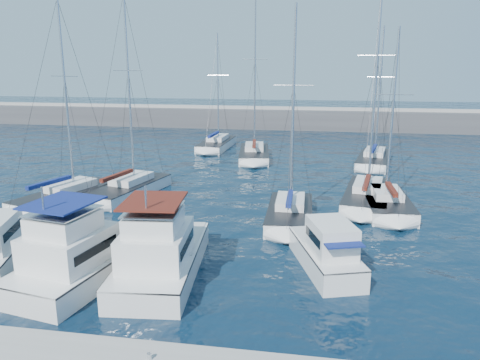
% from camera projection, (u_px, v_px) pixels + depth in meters
% --- Properties ---
extents(ground, '(220.00, 220.00, 0.00)m').
position_uv_depth(ground, '(217.00, 252.00, 26.76)').
color(ground, black).
rests_on(ground, ground).
extents(breakwater, '(160.00, 6.00, 4.45)m').
position_uv_depth(breakwater, '(284.00, 121.00, 76.22)').
color(breakwater, '#424244').
rests_on(breakwater, ground).
extents(dock_cleat_centre, '(0.16, 0.16, 0.25)m').
position_uv_depth(dock_cleat_centre, '(149.00, 356.00, 16.06)').
color(dock_cleat_centre, silver).
rests_on(dock_cleat_centre, dock).
extents(motor_yacht_port_inner, '(5.19, 8.91, 4.69)m').
position_uv_depth(motor_yacht_port_inner, '(80.00, 259.00, 23.04)').
color(motor_yacht_port_inner, silver).
rests_on(motor_yacht_port_inner, ground).
extents(motor_yacht_stbd_inner, '(4.42, 9.18, 4.69)m').
position_uv_depth(motor_yacht_stbd_inner, '(160.00, 256.00, 23.39)').
color(motor_yacht_stbd_inner, silver).
rests_on(motor_yacht_stbd_inner, ground).
extents(motor_yacht_stbd_outer, '(4.12, 6.66, 3.20)m').
position_uv_depth(motor_yacht_stbd_outer, '(327.00, 253.00, 24.17)').
color(motor_yacht_stbd_outer, silver).
rests_on(motor_yacht_stbd_outer, ground).
extents(sailboat_mid_a, '(5.60, 9.16, 15.25)m').
position_uv_depth(sailboat_mid_a, '(67.00, 196.00, 35.87)').
color(sailboat_mid_a, silver).
rests_on(sailboat_mid_a, ground).
extents(sailboat_mid_b, '(4.84, 8.97, 15.86)m').
position_uv_depth(sailboat_mid_b, '(129.00, 189.00, 37.99)').
color(sailboat_mid_b, silver).
rests_on(sailboat_mid_b, ground).
extents(sailboat_mid_c, '(3.07, 7.49, 14.48)m').
position_uv_depth(sailboat_mid_c, '(290.00, 213.00, 31.80)').
color(sailboat_mid_c, silver).
rests_on(sailboat_mid_c, ground).
extents(sailboat_mid_d, '(4.63, 9.51, 17.70)m').
position_uv_depth(sailboat_mid_d, '(367.00, 195.00, 36.07)').
color(sailboat_mid_d, silver).
rests_on(sailboat_mid_d, ground).
extents(sailboat_mid_e, '(3.27, 7.42, 13.25)m').
position_uv_depth(sailboat_mid_e, '(387.00, 204.00, 33.99)').
color(sailboat_mid_e, silver).
rests_on(sailboat_mid_e, ground).
extents(sailboat_back_a, '(3.49, 9.07, 14.25)m').
position_uv_depth(sailboat_back_a, '(217.00, 144.00, 58.51)').
color(sailboat_back_a, silver).
rests_on(sailboat_back_a, ground).
extents(sailboat_back_b, '(4.25, 9.35, 17.37)m').
position_uv_depth(sailboat_back_b, '(254.00, 154.00, 52.32)').
color(sailboat_back_b, silver).
rests_on(sailboat_back_b, ground).
extents(sailboat_back_c, '(4.75, 9.44, 14.41)m').
position_uv_depth(sailboat_back_c, '(374.00, 159.00, 49.37)').
color(sailboat_back_c, silver).
rests_on(sailboat_back_c, ground).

